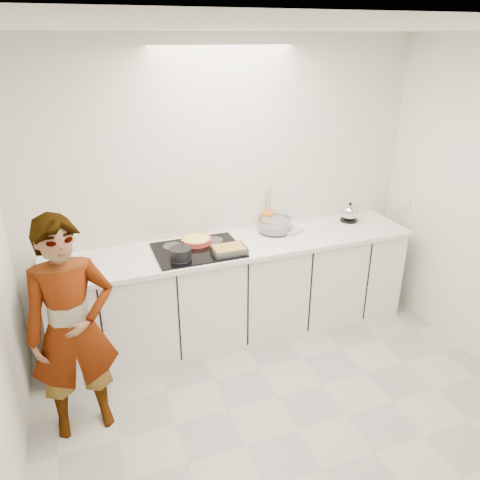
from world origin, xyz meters
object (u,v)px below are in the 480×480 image
object	(u,v)px
hob	(198,250)
cook	(72,330)
utensil_crock	(268,220)
baking_dish	(229,249)
kettle	(349,213)
tart_dish	(196,240)
mixing_bowl	(275,226)
saucepan	(181,254)

from	to	relation	value
hob	cook	distance (m)	1.24
cook	utensil_crock	bearing A→B (deg)	22.71
utensil_crock	cook	size ratio (longest dim) A/B	0.09
baking_dish	cook	size ratio (longest dim) A/B	0.18
kettle	utensil_crock	bearing A→B (deg)	171.20
hob	kettle	world-z (taller)	kettle
kettle	utensil_crock	world-z (taller)	kettle
hob	kettle	size ratio (longest dim) A/B	3.67
cook	baking_dish	bearing A→B (deg)	17.04
tart_dish	cook	xyz separation A→B (m)	(-1.07, -0.80, -0.15)
tart_dish	mixing_bowl	distance (m)	0.75
hob	cook	size ratio (longest dim) A/B	0.45
saucepan	cook	bearing A→B (deg)	-148.48
hob	kettle	bearing A→B (deg)	5.59
tart_dish	cook	distance (m)	1.34
tart_dish	utensil_crock	bearing A→B (deg)	10.90
baking_dish	hob	bearing A→B (deg)	145.49
hob	mixing_bowl	size ratio (longest dim) A/B	2.37
saucepan	tart_dish	bearing A→B (deg)	53.33
tart_dish	kettle	size ratio (longest dim) A/B	1.60
saucepan	cook	xyz separation A→B (m)	(-0.87, -0.53, -0.17)
hob	utensil_crock	xyz separation A→B (m)	(0.76, 0.28, 0.07)
mixing_bowl	kettle	xyz separation A→B (m)	(0.79, 0.00, 0.02)
hob	kettle	distance (m)	1.57
hob	tart_dish	size ratio (longest dim) A/B	2.29
baking_dish	cook	distance (m)	1.38
mixing_bowl	tart_dish	bearing A→B (deg)	-178.91
saucepan	utensil_crock	world-z (taller)	saucepan
saucepan	cook	world-z (taller)	cook
saucepan	kettle	bearing A→B (deg)	9.36
tart_dish	saucepan	world-z (taller)	saucepan
utensil_crock	cook	distance (m)	2.04
hob	saucepan	distance (m)	0.23
kettle	baking_dish	bearing A→B (deg)	-167.11
baking_dish	utensil_crock	xyz separation A→B (m)	(0.53, 0.43, 0.03)
mixing_bowl	saucepan	bearing A→B (deg)	-163.32
tart_dish	saucepan	bearing A→B (deg)	-126.67
tart_dish	mixing_bowl	world-z (taller)	mixing_bowl
saucepan	mixing_bowl	bearing A→B (deg)	16.68
kettle	cook	size ratio (longest dim) A/B	0.12
tart_dish	baking_dish	size ratio (longest dim) A/B	1.12
mixing_bowl	kettle	size ratio (longest dim) A/B	1.55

